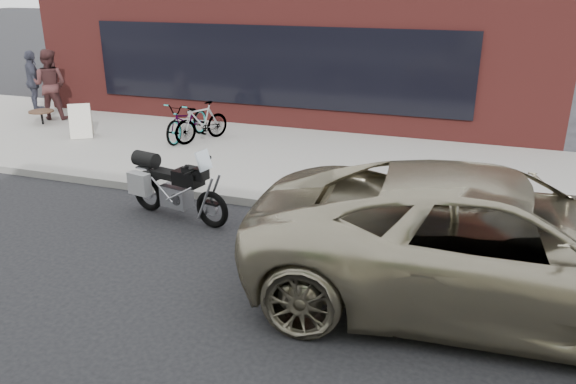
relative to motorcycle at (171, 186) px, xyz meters
The scene contains 11 objects.
ground 3.57m from the motorcycle, 63.41° to the right, with size 120.00×120.00×0.00m, color black.
near_sidewalk 4.18m from the motorcycle, 67.64° to the left, with size 44.00×6.00×0.15m, color gray.
storefront 10.97m from the motorcycle, 92.22° to the left, with size 14.00×10.07×4.50m.
motorcycle is the anchor object (origin of this frame).
minivan 5.21m from the motorcycle, 12.42° to the right, with size 2.76×5.98×1.66m, color tan.
bicycle_front 4.39m from the motorcycle, 115.10° to the left, with size 0.61×1.75×0.92m, color gray.
bicycle_rear 4.23m from the motorcycle, 110.52° to the left, with size 0.43×1.52×0.92m, color gray.
sandwich_sign 5.53m from the motorcycle, 143.08° to the left, with size 0.68×0.67×0.82m.
cafe_table 7.44m from the motorcycle, 147.13° to the left, with size 0.63×0.63×0.36m.
cafe_patron_left 7.93m from the motorcycle, 143.84° to the left, with size 0.91×0.71×1.88m, color #432323.
cafe_patron_right 9.13m from the motorcycle, 145.04° to the left, with size 1.02×0.42×1.74m, color #393A48.
Camera 1 is at (3.11, -4.45, 3.78)m, focal length 35.00 mm.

